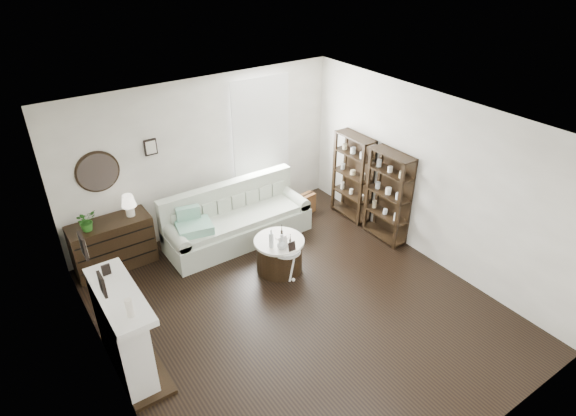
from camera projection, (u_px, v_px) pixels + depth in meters
room at (243, 135)px, 8.37m from camera, size 5.50×5.50×5.50m
fireplace at (124, 334)px, 5.70m from camera, size 0.50×1.40×1.84m
shelf_unit_far at (353, 177)px, 8.73m from camera, size 0.30×0.80×1.60m
shelf_unit_near at (388, 196)px, 8.09m from camera, size 0.30×0.80×1.60m
sofa at (236, 222)px, 8.30m from camera, size 2.50×0.87×0.97m
quilt at (194, 227)px, 7.68m from camera, size 0.63×0.55×0.14m
suitcase at (302, 205)px, 9.06m from camera, size 0.59×0.27×0.38m
dresser at (113, 244)px, 7.56m from camera, size 1.23×0.53×0.82m
table_lamp at (129, 205)px, 7.44m from camera, size 0.26×0.26×0.36m
potted_plant at (86, 221)px, 7.09m from camera, size 0.36×0.34×0.32m
drum_table at (279, 254)px, 7.55m from camera, size 0.78×0.78×0.54m
pedestal_table at (287, 251)px, 7.29m from camera, size 0.44×0.44×0.53m
eiffel_drum at (282, 231)px, 7.44m from camera, size 0.14×0.14×0.20m
bottle_drum at (271, 238)px, 7.18m from camera, size 0.07×0.07×0.31m
card_frame_drum at (283, 242)px, 7.20m from camera, size 0.14×0.06×0.18m
eiffel_ped at (290, 240)px, 7.28m from camera, size 0.13×0.13×0.19m
flask_ped at (282, 242)px, 7.17m from camera, size 0.14×0.14×0.26m
card_frame_ped at (292, 247)px, 7.15m from camera, size 0.12×0.05×0.16m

